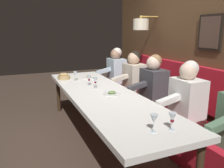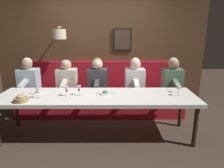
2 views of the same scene
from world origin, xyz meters
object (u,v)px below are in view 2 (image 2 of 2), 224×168
(diner_farthest, at_px, (29,78))
(diner_near, at_px, (135,78))
(diner_nearest, at_px, (172,78))
(wine_glass_4, at_px, (178,86))
(bread_bowl, at_px, (21,99))
(diner_far, at_px, (67,78))
(dining_table, at_px, (97,98))
(wine_glass_3, at_px, (66,89))
(wine_glass_1, at_px, (179,89))
(wine_glass_0, at_px, (79,88))
(wine_glass_2, at_px, (38,91))
(diner_middle, at_px, (98,78))

(diner_farthest, bearing_deg, diner_near, -90.00)
(diner_nearest, distance_m, wine_glass_4, 0.75)
(diner_farthest, distance_m, bread_bowl, 1.24)
(diner_farthest, bearing_deg, diner_far, -90.00)
(dining_table, height_order, diner_far, diner_far)
(wine_glass_3, relative_size, wine_glass_4, 1.00)
(wine_glass_3, bearing_deg, dining_table, -86.48)
(diner_nearest, xyz_separation_m, diner_farthest, (0.00, 2.98, 0.00))
(diner_far, bearing_deg, wine_glass_1, -114.10)
(diner_far, height_order, wine_glass_4, diner_far)
(dining_table, relative_size, diner_nearest, 4.16)
(wine_glass_0, height_order, wine_glass_4, same)
(wine_glass_2, xyz_separation_m, wine_glass_3, (0.11, -0.43, -0.00))
(wine_glass_2, distance_m, wine_glass_3, 0.44)
(wine_glass_3, bearing_deg, diner_near, -53.23)
(bread_bowl, bearing_deg, wine_glass_1, -83.62)
(wine_glass_1, distance_m, bread_bowl, 2.49)
(diner_middle, bearing_deg, wine_glass_3, 153.78)
(diner_nearest, distance_m, wine_glass_2, 2.64)
(diner_nearest, bearing_deg, wine_glass_3, 114.50)
(wine_glass_3, bearing_deg, wine_glass_4, -84.74)
(diner_middle, distance_m, wine_glass_3, 1.02)
(diner_nearest, relative_size, wine_glass_4, 4.82)
(diner_farthest, height_order, wine_glass_1, diner_farthest)
(diner_middle, relative_size, wine_glass_4, 4.82)
(wine_glass_0, bearing_deg, wine_glass_2, 103.64)
(diner_far, height_order, wine_glass_1, diner_far)
(diner_farthest, height_order, bread_bowl, diner_farthest)
(diner_near, height_order, bread_bowl, diner_near)
(wine_glass_4, xyz_separation_m, bread_bowl, (-0.45, 2.51, -0.07))
(wine_glass_1, bearing_deg, wine_glass_3, 90.08)
(wine_glass_2, bearing_deg, wine_glass_0, -76.36)
(dining_table, bearing_deg, diner_far, 37.78)
(wine_glass_3, bearing_deg, bread_bowl, 113.57)
(wine_glass_0, height_order, wine_glass_1, same)
(diner_nearest, xyz_separation_m, diner_near, (0.00, 0.78, 0.00))
(wine_glass_1, height_order, wine_glass_2, same)
(wine_glass_4, bearing_deg, wine_glass_1, 169.14)
(wine_glass_2, bearing_deg, diner_nearest, -67.12)
(dining_table, relative_size, wine_glass_2, 20.06)
(dining_table, height_order, wine_glass_1, wine_glass_1)
(diner_far, xyz_separation_m, wine_glass_2, (-1.03, 0.24, 0.04))
(dining_table, xyz_separation_m, bread_bowl, (-0.30, 1.12, 0.10))
(diner_near, height_order, diner_far, same)
(dining_table, bearing_deg, diner_nearest, -59.66)
(wine_glass_2, distance_m, wine_glass_4, 2.33)
(diner_near, height_order, wine_glass_0, diner_near)
(diner_far, bearing_deg, wine_glass_0, -156.21)
(diner_farthest, distance_m, wine_glass_1, 2.97)
(dining_table, distance_m, diner_far, 1.12)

